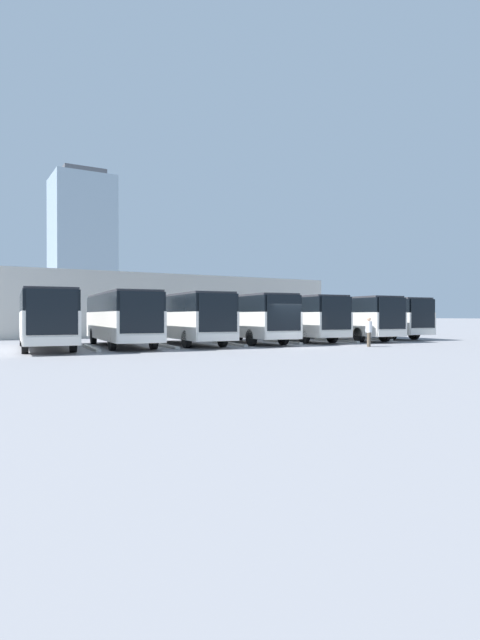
{
  "coord_description": "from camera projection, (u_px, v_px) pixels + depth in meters",
  "views": [
    {
      "loc": [
        17.07,
        23.49,
        1.81
      ],
      "look_at": [
        0.29,
        -5.33,
        1.53
      ],
      "focal_mm": 28.0,
      "sensor_mm": 36.0,
      "label": 1
    }
  ],
  "objects": [
    {
      "name": "curb_divider_4",
      "position": [
        165.0,
        346.0,
        28.97
      ],
      "size": [
        0.74,
        5.01,
        0.15
      ],
      "primitive_type": "cube",
      "rotation": [
        0.0,
        0.0,
        -0.1
      ],
      "color": "#B2B2AD",
      "rests_on": "ground_plane"
    },
    {
      "name": "bus_6",
      "position": [
        45.0,
        317.0,
        27.15
      ],
      "size": [
        3.54,
        10.9,
        3.14
      ],
      "rotation": [
        0.0,
        0.0,
        -0.1
      ],
      "color": "silver",
      "rests_on": "ground_plane"
    },
    {
      "name": "bus_4",
      "position": [
        187.0,
        317.0,
        31.38
      ],
      "size": [
        3.54,
        10.9,
        3.14
      ],
      "rotation": [
        0.0,
        0.0,
        -0.1
      ],
      "color": "silver",
      "rests_on": "ground_plane"
    },
    {
      "name": "bus_3",
      "position": [
        245.0,
        317.0,
        33.38
      ],
      "size": [
        3.54,
        10.9,
        3.14
      ],
      "rotation": [
        0.0,
        0.0,
        -0.1
      ],
      "color": "silver",
      "rests_on": "ground_plane"
    },
    {
      "name": "curb_divider_2",
      "position": [
        281.0,
        342.0,
        33.35
      ],
      "size": [
        0.74,
        5.01,
        0.15
      ],
      "primitive_type": "cube",
      "rotation": [
        0.0,
        0.0,
        -0.1
      ],
      "color": "#B2B2AD",
      "rests_on": "ground_plane"
    },
    {
      "name": "bus_0",
      "position": [
        374.0,
        316.0,
        40.32
      ],
      "size": [
        3.54,
        10.9,
        3.14
      ],
      "rotation": [
        0.0,
        0.0,
        -0.1
      ],
      "color": "silver",
      "rests_on": "ground_plane"
    },
    {
      "name": "station_building",
      "position": [
        149.0,
        306.0,
        49.43
      ],
      "size": [
        32.89,
        15.98,
        5.52
      ],
      "color": "beige",
      "rests_on": "ground_plane"
    },
    {
      "name": "curb_divider_5",
      "position": [
        91.0,
        348.0,
        26.9
      ],
      "size": [
        0.74,
        5.01,
        0.15
      ],
      "primitive_type": "cube",
      "rotation": [
        0.0,
        0.0,
        -0.1
      ],
      "color": "#B2B2AD",
      "rests_on": "ground_plane"
    },
    {
      "name": "bus_5",
      "position": [
        121.0,
        317.0,
        29.31
      ],
      "size": [
        3.54,
        10.9,
        3.14
      ],
      "rotation": [
        0.0,
        0.0,
        -0.1
      ],
      "color": "silver",
      "rests_on": "ground_plane"
    },
    {
      "name": "curb_divider_3",
      "position": [
        229.0,
        344.0,
        30.97
      ],
      "size": [
        0.74,
        5.01,
        0.15
      ],
      "primitive_type": "cube",
      "rotation": [
        0.0,
        0.0,
        -0.1
      ],
      "color": "#B2B2AD",
      "rests_on": "ground_plane"
    },
    {
      "name": "curb_divider_0",
      "position": [
        369.0,
        339.0,
        37.91
      ],
      "size": [
        0.74,
        5.01,
        0.15
      ],
      "primitive_type": "cube",
      "rotation": [
        0.0,
        0.0,
        -0.1
      ],
      "color": "#B2B2AD",
      "rests_on": "ground_plane"
    },
    {
      "name": "curb_divider_1",
      "position": [
        336.0,
        341.0,
        34.9
      ],
      "size": [
        0.74,
        5.01,
        0.15
      ],
      "primitive_type": "cube",
      "rotation": [
        0.0,
        0.0,
        -0.1
      ],
      "color": "#B2B2AD",
      "rests_on": "ground_plane"
    },
    {
      "name": "bus_1",
      "position": [
        343.0,
        317.0,
        37.31
      ],
      "size": [
        3.54,
        10.9,
        3.14
      ],
      "rotation": [
        0.0,
        0.0,
        -0.1
      ],
      "color": "silver",
      "rests_on": "ground_plane"
    },
    {
      "name": "bus_2",
      "position": [
        293.0,
        317.0,
        35.75
      ],
      "size": [
        3.54,
        10.9,
        3.14
      ],
      "rotation": [
        0.0,
        0.0,
        -0.1
      ],
      "color": "silver",
      "rests_on": "ground_plane"
    },
    {
      "name": "office_tower",
      "position": [
        82.0,
        248.0,
        179.4
      ],
      "size": [
        20.68,
        20.68,
        53.86
      ],
      "color": "#93A8B7",
      "rests_on": "ground_plane"
    },
    {
      "name": "ground_plane",
      "position": [
        291.0,
        347.0,
        28.91
      ],
      "size": [
        600.0,
        600.0,
        0.0
      ],
      "primitive_type": "plane",
      "color": "gray"
    },
    {
      "name": "pedestrian",
      "position": [
        369.0,
        331.0,
        29.16
      ],
      "size": [
        0.54,
        0.54,
        1.73
      ],
      "rotation": [
        0.0,
        0.0,
        0.68
      ],
      "color": "brown",
      "rests_on": "ground_plane"
    }
  ]
}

